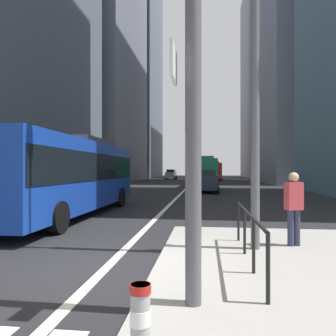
{
  "coord_description": "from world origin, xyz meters",
  "views": [
    {
      "loc": [
        1.96,
        -6.13,
        1.97
      ],
      "look_at": [
        -3.1,
        37.23,
        2.15
      ],
      "focal_mm": 34.2,
      "sensor_mm": 36.0,
      "label": 1
    }
  ],
  "objects_px": {
    "street_lamp_post": "(255,25)",
    "car_oncoming_mid": "(171,174)",
    "bollard_left": "(140,322)",
    "city_bus_red_distant": "(213,170)",
    "car_receding_near": "(206,181)",
    "city_bus_red_receding": "(206,170)",
    "city_bus_blue_oncoming": "(70,172)",
    "traffic_signal_gantry": "(62,20)",
    "pedestrian_walking": "(294,205)"
  },
  "relations": [
    {
      "from": "city_bus_blue_oncoming",
      "to": "pedestrian_walking",
      "type": "relative_size",
      "value": 6.39
    },
    {
      "from": "city_bus_blue_oncoming",
      "to": "city_bus_red_distant",
      "type": "distance_m",
      "value": 48.47
    },
    {
      "from": "car_receding_near",
      "to": "car_oncoming_mid",
      "type": "bearing_deg",
      "value": 100.98
    },
    {
      "from": "city_bus_red_receding",
      "to": "pedestrian_walking",
      "type": "xyz_separation_m",
      "value": [
        2.05,
        -29.8,
        -0.71
      ]
    },
    {
      "from": "city_bus_red_distant",
      "to": "car_receding_near",
      "type": "xyz_separation_m",
      "value": [
        -1.42,
        -33.58,
        -0.85
      ]
    },
    {
      "from": "car_receding_near",
      "to": "street_lamp_post",
      "type": "bearing_deg",
      "value": -87.01
    },
    {
      "from": "city_bus_red_receding",
      "to": "bollard_left",
      "type": "distance_m",
      "value": 34.88
    },
    {
      "from": "pedestrian_walking",
      "to": "bollard_left",
      "type": "bearing_deg",
      "value": -117.9
    },
    {
      "from": "car_receding_near",
      "to": "bollard_left",
      "type": "height_order",
      "value": "car_receding_near"
    },
    {
      "from": "pedestrian_walking",
      "to": "city_bus_red_receding",
      "type": "bearing_deg",
      "value": 93.93
    },
    {
      "from": "car_oncoming_mid",
      "to": "traffic_signal_gantry",
      "type": "relative_size",
      "value": 0.71
    },
    {
      "from": "car_receding_near",
      "to": "pedestrian_walking",
      "type": "relative_size",
      "value": 2.37
    },
    {
      "from": "city_bus_blue_oncoming",
      "to": "city_bus_red_receding",
      "type": "xyz_separation_m",
      "value": [
        5.69,
        24.82,
        -0.0
      ]
    },
    {
      "from": "city_bus_red_distant",
      "to": "traffic_signal_gantry",
      "type": "bearing_deg",
      "value": -93.58
    },
    {
      "from": "street_lamp_post",
      "to": "car_receding_near",
      "type": "bearing_deg",
      "value": 92.99
    },
    {
      "from": "city_bus_red_receding",
      "to": "car_receding_near",
      "type": "bearing_deg",
      "value": -89.69
    },
    {
      "from": "traffic_signal_gantry",
      "to": "pedestrian_walking",
      "type": "xyz_separation_m",
      "value": [
        4.11,
        3.59,
        -2.96
      ]
    },
    {
      "from": "city_bus_red_distant",
      "to": "car_oncoming_mid",
      "type": "relative_size",
      "value": 2.63
    },
    {
      "from": "city_bus_red_receding",
      "to": "traffic_signal_gantry",
      "type": "xyz_separation_m",
      "value": [
        -2.06,
        -33.39,
        2.25
      ]
    },
    {
      "from": "city_bus_red_distant",
      "to": "bollard_left",
      "type": "bearing_deg",
      "value": -92.08
    },
    {
      "from": "car_receding_near",
      "to": "street_lamp_post",
      "type": "relative_size",
      "value": 0.52
    },
    {
      "from": "city_bus_red_distant",
      "to": "car_receding_near",
      "type": "relative_size",
      "value": 2.71
    },
    {
      "from": "pedestrian_walking",
      "to": "car_oncoming_mid",
      "type": "bearing_deg",
      "value": 99.18
    },
    {
      "from": "city_bus_red_distant",
      "to": "street_lamp_post",
      "type": "bearing_deg",
      "value": -90.42
    },
    {
      "from": "street_lamp_post",
      "to": "car_oncoming_mid",
      "type": "bearing_deg",
      "value": 98.13
    },
    {
      "from": "car_oncoming_mid",
      "to": "car_receding_near",
      "type": "relative_size",
      "value": 1.03
    },
    {
      "from": "city_bus_blue_oncoming",
      "to": "bollard_left",
      "type": "height_order",
      "value": "city_bus_blue_oncoming"
    },
    {
      "from": "pedestrian_walking",
      "to": "city_bus_blue_oncoming",
      "type": "bearing_deg",
      "value": 147.23
    },
    {
      "from": "city_bus_blue_oncoming",
      "to": "car_oncoming_mid",
      "type": "bearing_deg",
      "value": 91.21
    },
    {
      "from": "city_bus_red_distant",
      "to": "bollard_left",
      "type": "xyz_separation_m",
      "value": [
        -2.11,
        -57.97,
        -1.25
      ]
    },
    {
      "from": "city_bus_blue_oncoming",
      "to": "car_receding_near",
      "type": "relative_size",
      "value": 2.69
    },
    {
      "from": "street_lamp_post",
      "to": "bollard_left",
      "type": "relative_size",
      "value": 10.29
    },
    {
      "from": "city_bus_blue_oncoming",
      "to": "traffic_signal_gantry",
      "type": "distance_m",
      "value": 9.57
    },
    {
      "from": "city_bus_red_distant",
      "to": "pedestrian_walking",
      "type": "bearing_deg",
      "value": -89.38
    },
    {
      "from": "city_bus_blue_oncoming",
      "to": "car_receding_near",
      "type": "xyz_separation_m",
      "value": [
        5.75,
        14.36,
        -0.85
      ]
    },
    {
      "from": "city_bus_blue_oncoming",
      "to": "city_bus_red_receding",
      "type": "relative_size",
      "value": 1.03
    },
    {
      "from": "city_bus_blue_oncoming",
      "to": "city_bus_red_receding",
      "type": "height_order",
      "value": "same"
    },
    {
      "from": "pedestrian_walking",
      "to": "car_receding_near",
      "type": "bearing_deg",
      "value": 95.87
    },
    {
      "from": "car_receding_near",
      "to": "pedestrian_walking",
      "type": "bearing_deg",
      "value": -84.13
    },
    {
      "from": "city_bus_red_receding",
      "to": "city_bus_red_distant",
      "type": "distance_m",
      "value": 23.16
    },
    {
      "from": "car_oncoming_mid",
      "to": "car_receding_near",
      "type": "xyz_separation_m",
      "value": [
        6.79,
        -34.99,
        -0.0
      ]
    },
    {
      "from": "car_oncoming_mid",
      "to": "traffic_signal_gantry",
      "type": "xyz_separation_m",
      "value": [
        4.67,
        -57.91,
        3.1
      ]
    },
    {
      "from": "car_receding_near",
      "to": "bollard_left",
      "type": "bearing_deg",
      "value": -91.61
    },
    {
      "from": "car_receding_near",
      "to": "bollard_left",
      "type": "distance_m",
      "value": 24.41
    },
    {
      "from": "car_oncoming_mid",
      "to": "traffic_signal_gantry",
      "type": "height_order",
      "value": "traffic_signal_gantry"
    },
    {
      "from": "bollard_left",
      "to": "car_receding_near",
      "type": "bearing_deg",
      "value": 88.39
    },
    {
      "from": "bollard_left",
      "to": "city_bus_red_distant",
      "type": "bearing_deg",
      "value": 87.92
    },
    {
      "from": "car_receding_near",
      "to": "bollard_left",
      "type": "xyz_separation_m",
      "value": [
        -0.69,
        -24.39,
        -0.4
      ]
    },
    {
      "from": "street_lamp_post",
      "to": "bollard_left",
      "type": "bearing_deg",
      "value": -110.28
    },
    {
      "from": "city_bus_red_receding",
      "to": "city_bus_red_distant",
      "type": "height_order",
      "value": "same"
    }
  ]
}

